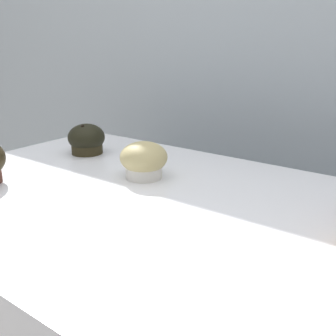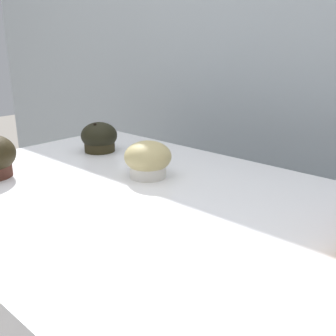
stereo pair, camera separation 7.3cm
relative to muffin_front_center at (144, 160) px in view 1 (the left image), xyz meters
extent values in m
cube|color=#A8B2B7|center=(0.09, 0.52, -0.08)|extent=(3.20, 0.10, 1.80)
cylinder|color=silver|center=(0.00, 0.00, -0.02)|extent=(0.08, 0.08, 0.04)
ellipsoid|color=tan|center=(0.00, 0.00, 0.01)|extent=(0.10, 0.10, 0.06)
cylinder|color=#2E2816|center=(-0.23, 0.06, -0.02)|extent=(0.08, 0.08, 0.04)
ellipsoid|color=black|center=(-0.23, 0.06, 0.00)|extent=(0.09, 0.09, 0.07)
sphere|color=black|center=(-0.23, 0.04, 0.03)|extent=(0.01, 0.01, 0.01)
camera|label=1|loc=(0.49, -0.59, 0.23)|focal=42.00mm
camera|label=2|loc=(0.55, -0.54, 0.23)|focal=42.00mm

